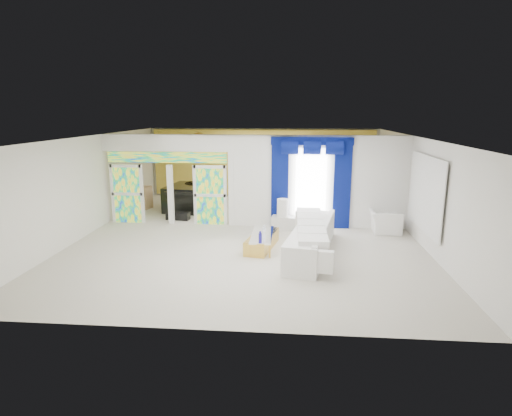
# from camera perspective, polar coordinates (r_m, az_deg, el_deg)

# --- Properties ---
(floor) EXTENTS (12.00, 12.00, 0.00)m
(floor) POSITION_cam_1_polar(r_m,az_deg,el_deg) (13.19, -0.86, -3.46)
(floor) COLOR #B7AF9E
(floor) RESTS_ON ground
(dividing_wall) EXTENTS (5.70, 0.18, 3.00)m
(dividing_wall) POSITION_cam_1_polar(r_m,az_deg,el_deg) (13.80, 8.47, 3.52)
(dividing_wall) COLOR white
(dividing_wall) RESTS_ON ground
(dividing_header) EXTENTS (4.30, 0.18, 0.55)m
(dividing_header) POSITION_cam_1_polar(r_m,az_deg,el_deg) (14.23, -12.11, 8.63)
(dividing_header) COLOR white
(dividing_header) RESTS_ON dividing_wall
(stained_panel_left) EXTENTS (0.95, 0.04, 2.00)m
(stained_panel_left) POSITION_cam_1_polar(r_m,az_deg,el_deg) (14.93, -17.04, 1.86)
(stained_panel_left) COLOR #994C3F
(stained_panel_left) RESTS_ON ground
(stained_panel_right) EXTENTS (0.95, 0.04, 2.00)m
(stained_panel_right) POSITION_cam_1_polar(r_m,az_deg,el_deg) (14.12, -6.24, 1.74)
(stained_panel_right) COLOR #994C3F
(stained_panel_right) RESTS_ON ground
(stained_transom) EXTENTS (4.00, 0.05, 0.35)m
(stained_transom) POSITION_cam_1_polar(r_m,az_deg,el_deg) (14.28, -12.02, 6.73)
(stained_transom) COLOR #994C3F
(stained_transom) RESTS_ON dividing_header
(window_pane) EXTENTS (1.00, 0.02, 2.30)m
(window_pane) POSITION_cam_1_polar(r_m,az_deg,el_deg) (13.70, 7.44, 3.27)
(window_pane) COLOR white
(window_pane) RESTS_ON dividing_wall
(blue_drape_left) EXTENTS (0.55, 0.10, 2.80)m
(blue_drape_left) POSITION_cam_1_polar(r_m,az_deg,el_deg) (13.67, 3.24, 3.13)
(blue_drape_left) COLOR #031247
(blue_drape_left) RESTS_ON ground
(blue_drape_right) EXTENTS (0.55, 0.10, 2.80)m
(blue_drape_right) POSITION_cam_1_polar(r_m,az_deg,el_deg) (13.76, 11.61, 2.95)
(blue_drape_right) COLOR #031247
(blue_drape_right) RESTS_ON ground
(blue_pelmet) EXTENTS (2.60, 0.12, 0.25)m
(blue_pelmet) POSITION_cam_1_polar(r_m,az_deg,el_deg) (13.51, 7.62, 8.99)
(blue_pelmet) COLOR #031247
(blue_pelmet) RESTS_ON dividing_wall
(wall_mirror) EXTENTS (0.04, 2.70, 1.90)m
(wall_mirror) POSITION_cam_1_polar(r_m,az_deg,el_deg) (12.35, 22.07, 1.83)
(wall_mirror) COLOR white
(wall_mirror) RESTS_ON ground
(gold_curtains) EXTENTS (9.70, 0.12, 2.90)m
(gold_curtains) POSITION_cam_1_polar(r_m,az_deg,el_deg) (18.67, 0.92, 6.12)
(gold_curtains) COLOR gold
(gold_curtains) RESTS_ON ground
(white_sofa) EXTENTS (1.56, 3.95, 0.74)m
(white_sofa) POSITION_cam_1_polar(r_m,az_deg,el_deg) (11.42, 7.51, -4.28)
(white_sofa) COLOR white
(white_sofa) RESTS_ON ground
(coffee_table) EXTENTS (0.90, 1.80, 0.38)m
(coffee_table) POSITION_cam_1_polar(r_m,az_deg,el_deg) (11.77, 0.83, -4.54)
(coffee_table) COLOR gold
(coffee_table) RESTS_ON ground
(console_table) EXTENTS (1.34, 0.58, 0.43)m
(console_table) POSITION_cam_1_polar(r_m,az_deg,el_deg) (13.58, 4.87, -2.08)
(console_table) COLOR silver
(console_table) RESTS_ON ground
(table_lamp) EXTENTS (0.36, 0.36, 0.58)m
(table_lamp) POSITION_cam_1_polar(r_m,az_deg,el_deg) (13.46, 3.63, 0.02)
(table_lamp) COLOR silver
(table_lamp) RESTS_ON console_table
(armchair) EXTENTS (0.97, 1.10, 0.70)m
(armchair) POSITION_cam_1_polar(r_m,az_deg,el_deg) (13.90, 17.00, -1.68)
(armchair) COLOR white
(armchair) RESTS_ON ground
(grand_piano) EXTENTS (1.68, 2.06, 0.95)m
(grand_piano) POSITION_cam_1_polar(r_m,az_deg,el_deg) (16.51, -9.13, 1.44)
(grand_piano) COLOR black
(grand_piano) RESTS_ON ground
(piano_bench) EXTENTS (0.85, 0.42, 0.27)m
(piano_bench) POSITION_cam_1_polar(r_m,az_deg,el_deg) (15.07, -10.53, -1.05)
(piano_bench) COLOR black
(piano_bench) RESTS_ON ground
(tv_console) EXTENTS (0.71, 0.66, 0.87)m
(tv_console) POSITION_cam_1_polar(r_m,az_deg,el_deg) (17.07, -15.14, 1.39)
(tv_console) COLOR tan
(tv_console) RESTS_ON ground
(chandelier) EXTENTS (0.60, 0.60, 0.60)m
(chandelier) POSITION_cam_1_polar(r_m,az_deg,el_deg) (16.42, -7.81, 9.08)
(chandelier) COLOR gold
(chandelier) RESTS_ON ceiling
(decanters) EXTENTS (0.17, 1.07, 0.22)m
(decanters) POSITION_cam_1_polar(r_m,az_deg,el_deg) (11.48, 0.90, -3.58)
(decanters) COLOR navy
(decanters) RESTS_ON coffee_table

